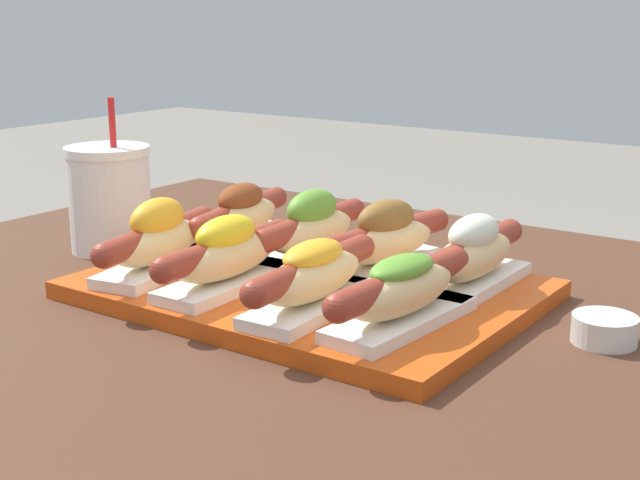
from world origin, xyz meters
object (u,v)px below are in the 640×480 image
Objects in this scene: hot_dog_1 at (227,255)px; sauce_bowl at (605,328)px; hot_dog_0 at (158,240)px; hot_dog_4 at (241,217)px; hot_dog_2 at (313,277)px; hot_dog_7 at (473,255)px; hot_dog_5 at (312,229)px; hot_dog_6 at (386,239)px; hot_dog_3 at (402,291)px; serving_tray at (309,289)px; drink_cup at (110,198)px.

hot_dog_1 reaches higher than sauce_bowl.
hot_dog_0 reaches higher than sauce_bowl.
hot_dog_4 is at bearing 125.35° from hot_dog_1.
sauce_bowl is at bearing 27.22° from hot_dog_2.
hot_dog_2 is (0.11, -0.01, -0.00)m from hot_dog_1.
hot_dog_0 reaches higher than hot_dog_7.
hot_dog_0 and hot_dog_5 have the same top height.
hot_dog_2 is 0.27m from sauce_bowl.
hot_dog_6 reaches higher than hot_dog_7.
hot_dog_3 is 0.33m from hot_dog_4.
hot_dog_6 reaches higher than sauce_bowl.
hot_dog_6 is at bearing 35.98° from hot_dog_0.
serving_tray is at bearing 51.20° from hot_dog_1.
sauce_bowl is at bearing -10.97° from hot_dog_7.
serving_tray is 0.17m from hot_dog_4.
hot_dog_2 is at bearing -85.43° from hot_dog_6.
hot_dog_6 is at bearing 125.95° from hot_dog_3.
hot_dog_7 is 3.55× the size of sauce_bowl.
serving_tray is at bearing -120.76° from hot_dog_6.
drink_cup is (-0.16, 0.08, 0.01)m from hot_dog_0.
hot_dog_3 is at bearing -90.88° from hot_dog_7.
serving_tray is 2.13× the size of hot_dog_5.
hot_dog_4 is (-0.15, 0.07, 0.04)m from serving_tray.
serving_tray is 2.13× the size of hot_dog_7.
hot_dog_7 is at bearing 58.83° from hot_dog_2.
hot_dog_0 is at bearing -127.92° from hot_dog_5.
hot_dog_7 is (0.00, 0.14, 0.00)m from hot_dog_3.
hot_dog_3 is at bearing -143.25° from sauce_bowl.
hot_dog_6 reaches higher than hot_dog_3.
hot_dog_1 is at bearing -128.80° from serving_tray.
sauce_bowl is at bearing 18.39° from hot_dog_1.
drink_cup reaches higher than hot_dog_1.
hot_dog_0 is 1.08× the size of drink_cup.
hot_dog_5 is at bearing -1.61° from hot_dog_4.
hot_dog_6 is at bearing 1.41° from hot_dog_4.
hot_dog_6 is 0.10m from hot_dog_7.
hot_dog_2 is 0.15m from hot_dog_6.
serving_tray is 0.32m from drink_cup.
hot_dog_2 is at bearing -152.78° from sauce_bowl.
drink_cup is at bearing -167.90° from hot_dog_5.
hot_dog_1 is at bearing -54.65° from hot_dog_4.
hot_dog_7 is 1.10× the size of drink_cup.
hot_dog_1 is (-0.05, -0.07, 0.04)m from serving_tray.
sauce_bowl is at bearing -3.42° from hot_dog_5.
hot_dog_1 reaches higher than hot_dog_2.
hot_dog_6 is (0.10, 0.14, 0.00)m from hot_dog_1.
hot_dog_7 is 0.47m from drink_cup.
drink_cup is (-0.27, -0.06, 0.01)m from hot_dog_5.
hot_dog_2 is at bearing -34.59° from hot_dog_4.
serving_tray is 0.17m from hot_dog_0.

